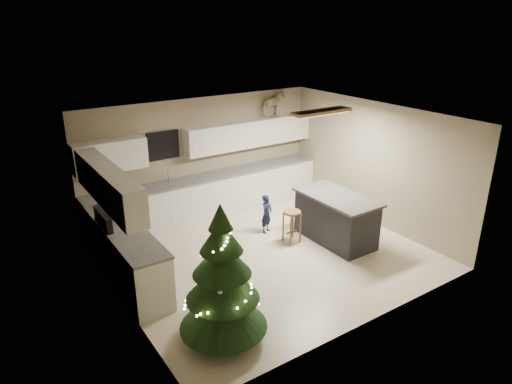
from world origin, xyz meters
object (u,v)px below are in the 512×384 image
(island, at_px, (336,218))
(rocking_horse, at_px, (274,104))
(christmas_tree, at_px, (222,285))
(toddler, at_px, (267,214))
(bar_stool, at_px, (292,219))

(island, height_order, rocking_horse, rocking_horse)
(island, bearing_deg, rocking_horse, 82.47)
(island, relative_size, christmas_tree, 0.84)
(toddler, height_order, rocking_horse, rocking_horse)
(bar_stool, relative_size, christmas_tree, 0.32)
(bar_stool, height_order, christmas_tree, christmas_tree)
(christmas_tree, bearing_deg, rocking_horse, 46.90)
(island, xyz_separation_m, rocking_horse, (0.34, 2.60, 1.82))
(bar_stool, bearing_deg, toddler, 104.95)
(christmas_tree, xyz_separation_m, toddler, (2.41, 2.39, -0.42))
(christmas_tree, relative_size, rocking_horse, 2.82)
(christmas_tree, distance_m, rocking_horse, 5.57)
(bar_stool, height_order, rocking_horse, rocking_horse)
(island, height_order, toddler, island)
(island, distance_m, christmas_tree, 3.60)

